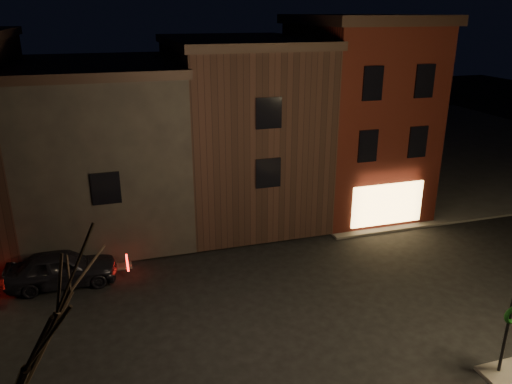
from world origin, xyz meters
TOP-DOWN VIEW (x-y plane):
  - ground at (0.00, 0.00)m, footprint 120.00×120.00m
  - sidewalk_far_right at (20.00, 20.00)m, footprint 30.00×30.00m
  - corner_building at (8.00, 9.47)m, footprint 6.50×8.50m
  - row_building_a at (1.50, 10.50)m, footprint 7.30×10.30m
  - row_building_b at (-5.75, 10.50)m, footprint 7.80×10.30m
  - parked_car_a at (-7.83, 4.47)m, footprint 4.43×1.81m

SIDE VIEW (x-z plane):
  - ground at x=0.00m, z-range 0.00..0.00m
  - sidewalk_far_right at x=20.00m, z-range 0.00..0.12m
  - parked_car_a at x=-7.83m, z-range 0.00..1.50m
  - row_building_b at x=-5.75m, z-range 0.13..8.53m
  - row_building_a at x=1.50m, z-range 0.13..9.53m
  - corner_building at x=8.00m, z-range 0.15..10.65m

